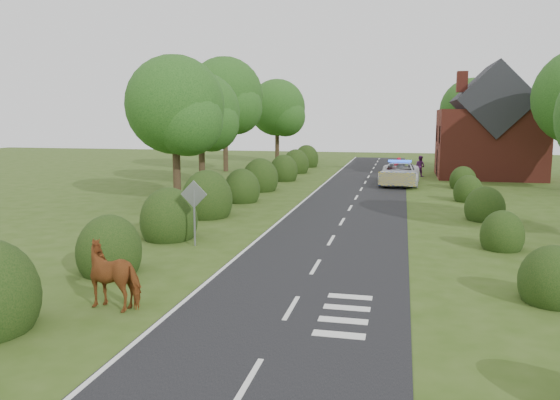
% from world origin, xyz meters
% --- Properties ---
extents(ground, '(120.00, 120.00, 0.00)m').
position_xyz_m(ground, '(0.00, 0.00, 0.00)').
color(ground, '#314B13').
extents(road, '(6.00, 70.00, 0.02)m').
position_xyz_m(road, '(0.00, 15.00, 0.01)').
color(road, black).
rests_on(road, ground).
extents(road_markings, '(4.96, 70.00, 0.01)m').
position_xyz_m(road_markings, '(-1.60, 12.93, 0.03)').
color(road_markings, white).
rests_on(road_markings, road).
extents(hedgerow_left, '(2.75, 50.41, 3.00)m').
position_xyz_m(hedgerow_left, '(-6.51, 11.69, 0.75)').
color(hedgerow_left, black).
rests_on(hedgerow_left, ground).
extents(hedgerow_right, '(2.10, 45.78, 2.10)m').
position_xyz_m(hedgerow_right, '(6.60, 11.21, 0.55)').
color(hedgerow_right, black).
rests_on(hedgerow_right, ground).
extents(tree_left_a, '(5.74, 5.60, 8.38)m').
position_xyz_m(tree_left_a, '(-9.75, 11.86, 5.34)').
color(tree_left_a, '#332316').
rests_on(tree_left_a, ground).
extents(tree_left_b, '(5.74, 5.60, 8.07)m').
position_xyz_m(tree_left_b, '(-11.25, 19.86, 5.04)').
color(tree_left_b, '#332316').
rests_on(tree_left_b, ground).
extents(tree_left_c, '(6.97, 6.80, 10.22)m').
position_xyz_m(tree_left_c, '(-12.70, 29.83, 6.53)').
color(tree_left_c, '#332316').
rests_on(tree_left_c, ground).
extents(tree_left_d, '(6.15, 6.00, 8.89)m').
position_xyz_m(tree_left_d, '(-10.23, 39.85, 5.64)').
color(tree_left_d, '#332316').
rests_on(tree_left_d, ground).
extents(tree_right_c, '(6.15, 6.00, 8.58)m').
position_xyz_m(tree_right_c, '(9.27, 37.85, 5.34)').
color(tree_right_c, '#332316').
rests_on(tree_right_c, ground).
extents(road_sign, '(1.06, 0.08, 2.53)m').
position_xyz_m(road_sign, '(-5.00, 2.00, 1.65)').
color(road_sign, gray).
rests_on(road_sign, ground).
extents(house, '(8.00, 7.40, 9.17)m').
position_xyz_m(house, '(9.49, 30.00, 3.79)').
color(house, maroon).
rests_on(house, ground).
extents(cow, '(2.11, 1.23, 1.44)m').
position_xyz_m(cow, '(-4.50, -4.78, 0.72)').
color(cow, maroon).
rests_on(cow, ground).
extents(police_van, '(2.99, 6.10, 1.80)m').
position_xyz_m(police_van, '(2.50, 23.21, 0.83)').
color(police_van, silver).
rests_on(police_van, ground).
extents(pedestrian_red, '(0.72, 0.53, 1.82)m').
position_xyz_m(pedestrian_red, '(2.39, 25.93, 0.91)').
color(pedestrian_red, '#B51529').
rests_on(pedestrian_red, ground).
extents(pedestrian_purple, '(1.07, 1.04, 1.73)m').
position_xyz_m(pedestrian_purple, '(4.13, 29.27, 0.87)').
color(pedestrian_purple, '#61246A').
rests_on(pedestrian_purple, ground).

